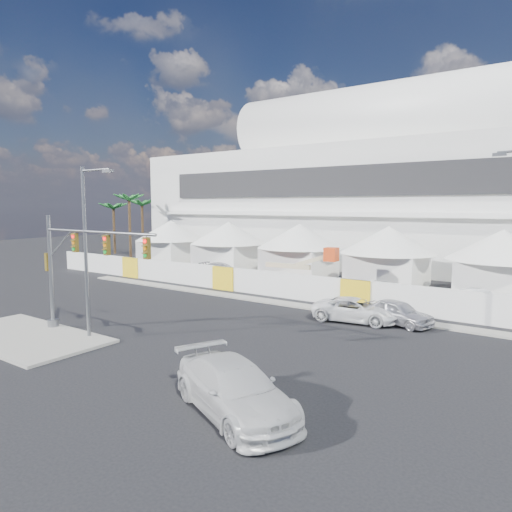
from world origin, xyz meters
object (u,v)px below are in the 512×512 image
Objects in this scene: lot_car_c at (222,270)px; sedan_silver at (397,312)px; boom_lift at (282,278)px; lot_car_a at (479,300)px; traffic_mast at (72,267)px; streetlight_median at (88,241)px; pickup_curb at (356,310)px; pickup_near at (235,389)px.

sedan_silver is at bearing -117.45° from lot_car_c.
boom_lift reaches higher than lot_car_c.
lot_car_a is 26.40m from traffic_mast.
streetlight_median is at bearing 0.04° from traffic_mast.
pickup_near is (1.56, -14.38, 0.16)m from pickup_curb.
traffic_mast is (6.63, -21.15, 3.15)m from lot_car_c.
traffic_mast is (-17.59, -19.45, 3.11)m from lot_car_a.
boom_lift reaches higher than sedan_silver.
streetlight_median reaches higher than boom_lift.
streetlight_median is (1.58, 0.00, 1.53)m from traffic_mast.
sedan_silver is 0.84× the size of pickup_curb.
streetlight_median is at bearing 130.77° from pickup_curb.
sedan_silver is at bearing 174.62° from lot_car_a.
pickup_near is 1.31× the size of lot_car_c.
pickup_curb is 0.58× the size of streetlight_median.
sedan_silver is at bearing -28.09° from boom_lift.
pickup_curb is 1.20× the size of lot_car_a.
streetlight_median reaches higher than traffic_mast.
lot_car_a is at bearing 2.24° from boom_lift.
boom_lift is (2.54, 17.97, -2.79)m from traffic_mast.
pickup_near is 12.87m from streetlight_median.
boom_lift reaches higher than lot_car_a.
boom_lift is (0.96, 17.97, -4.32)m from streetlight_median.
sedan_silver is 0.49× the size of streetlight_median.
boom_lift is (9.17, -3.18, 0.36)m from lot_car_c.
lot_car_a is at bearing 47.87° from traffic_mast.
boom_lift is at bearing 48.01° from pickup_curb.
boom_lift is at bearing 82.12° from sedan_silver.
pickup_curb is at bearing 126.03° from sedan_silver.
lot_car_a is at bearing -9.74° from sedan_silver.
traffic_mast reaches higher than boom_lift.
traffic_mast is at bearing 103.91° from pickup_near.
pickup_curb is at bearing -37.05° from boom_lift.
sedan_silver is 0.48× the size of traffic_mast.
sedan_silver is at bearing 41.68° from traffic_mast.
traffic_mast is at bearing 126.68° from pickup_curb.
pickup_curb is 11.14m from boom_lift.
traffic_mast is (-14.17, -12.61, 3.08)m from sedan_silver.
lot_car_a is 0.57× the size of boom_lift.
traffic_mast is at bearing -167.73° from lot_car_c.
pickup_near reaches higher than sedan_silver.
pickup_curb is 20.67m from lot_car_c.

